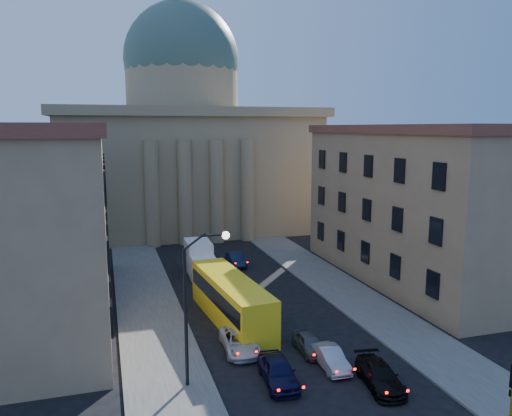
{
  "coord_description": "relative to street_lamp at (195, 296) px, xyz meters",
  "views": [
    {
      "loc": [
        -11.43,
        -18.08,
        14.47
      ],
      "look_at": [
        -0.26,
        18.48,
        8.26
      ],
      "focal_mm": 35.0,
      "sensor_mm": 36.0,
      "label": 1
    }
  ],
  "objects": [
    {
      "name": "sidewalk_left",
      "position": [
        -1.53,
        10.0,
        -5.21
      ],
      "size": [
        5.0,
        60.0,
        0.15
      ],
      "primitive_type": "cube",
      "color": "#514F4A",
      "rests_on": "ground"
    },
    {
      "name": "sidewalk_right",
      "position": [
        15.47,
        10.0,
        -5.21
      ],
      "size": [
        5.0,
        60.0,
        0.15
      ],
      "primitive_type": "cube",
      "color": "#514F4A",
      "rests_on": "ground"
    },
    {
      "name": "church",
      "position": [
        6.97,
        47.47,
        6.59
      ],
      "size": [
        68.02,
        28.76,
        36.6
      ],
      "color": "#8A7755",
      "rests_on": "ground"
    },
    {
      "name": "building_left",
      "position": [
        -10.03,
        14.0,
        2.14
      ],
      "size": [
        11.6,
        26.6,
        14.7
      ],
      "color": "#9F825D",
      "rests_on": "ground"
    },
    {
      "name": "building_right",
      "position": [
        23.97,
        14.0,
        2.14
      ],
      "size": [
        11.6,
        26.6,
        14.7
      ],
      "color": "#9F825D",
      "rests_on": "ground"
    },
    {
      "name": "street_lamp",
      "position": [
        0.0,
        0.0,
        0.0
      ],
      "size": [
        2.62,
        0.44,
        8.83
      ],
      "color": "black",
      "rests_on": "ground"
    },
    {
      "name": "car_left_near",
      "position": [
        4.5,
        -1.05,
        -4.55
      ],
      "size": [
        2.05,
        4.44,
        1.47
      ],
      "primitive_type": "imported",
      "rotation": [
        0.0,
        0.0,
        -0.07
      ],
      "color": "black",
      "rests_on": "ground"
    },
    {
      "name": "car_right_near",
      "position": [
        8.18,
        -0.23,
        -4.68
      ],
      "size": [
        1.42,
        3.75,
        1.22
      ],
      "primitive_type": "imported",
      "rotation": [
        0.0,
        0.0,
        -0.03
      ],
      "color": "#A3A5AB",
      "rests_on": "ground"
    },
    {
      "name": "car_left_mid",
      "position": [
        3.49,
        3.61,
        -4.65
      ],
      "size": [
        2.35,
        4.68,
        1.27
      ],
      "primitive_type": "imported",
      "rotation": [
        0.0,
        0.0,
        -0.05
      ],
      "color": "silver",
      "rests_on": "ground"
    },
    {
      "name": "car_right_mid",
      "position": [
        9.86,
        -3.08,
        -4.65
      ],
      "size": [
        2.36,
        4.59,
        1.27
      ],
      "primitive_type": "imported",
      "rotation": [
        0.0,
        0.0,
        -0.13
      ],
      "color": "black",
      "rests_on": "ground"
    },
    {
      "name": "car_right_far",
      "position": [
        7.77,
        2.09,
        -4.68
      ],
      "size": [
        1.5,
        3.61,
        1.22
      ],
      "primitive_type": "imported",
      "rotation": [
        0.0,
        0.0,
        -0.02
      ],
      "color": "#49494E",
      "rests_on": "ground"
    },
    {
      "name": "car_right_distant",
      "position": [
        8.4,
        23.28,
        -4.6
      ],
      "size": [
        1.5,
        4.16,
        1.36
      ],
      "primitive_type": "imported",
      "rotation": [
        0.0,
        0.0,
        -0.01
      ],
      "color": "black",
      "rests_on": "ground"
    },
    {
      "name": "city_bus",
      "position": [
        4.18,
        8.64,
        -3.49
      ],
      "size": [
        3.81,
        12.08,
        3.35
      ],
      "rotation": [
        0.0,
        0.0,
        0.09
      ],
      "color": "yellow",
      "rests_on": "ground"
    },
    {
      "name": "box_truck",
      "position": [
        4.16,
        21.09,
        -3.75
      ],
      "size": [
        2.46,
        5.98,
        3.25
      ],
      "rotation": [
        0.0,
        0.0,
        -0.02
      ],
      "color": "white",
      "rests_on": "ground"
    }
  ]
}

